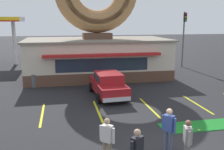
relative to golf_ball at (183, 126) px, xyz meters
name	(u,v)px	position (x,y,z in m)	size (l,w,h in m)	color
ground_plane	(167,150)	(-1.66, -1.99, -0.05)	(160.00, 160.00, 0.00)	#232326
donut_shop_building	(97,34)	(-2.37, 11.95, 3.69)	(12.30, 6.75, 10.96)	brown
putting_mat	(206,125)	(1.16, -0.07, -0.04)	(4.50, 1.24, 0.03)	#197523
mini_donut_near_right	(171,130)	(-0.78, -0.37, 0.00)	(0.13, 0.13, 0.04)	brown
mini_donut_mid_left	(199,130)	(0.49, -0.57, 0.00)	(0.13, 0.13, 0.04)	#E5C666
golf_ball	(183,126)	(0.00, 0.00, 0.00)	(0.04, 0.04, 0.04)	white
car_red	(108,83)	(-2.56, 5.71, 0.82)	(2.17, 4.65, 1.60)	maroon
pedestrian_blue_sweater_man	(107,139)	(-4.08, -2.44, 0.87)	(0.48, 0.43, 1.66)	#7F7056
pedestrian_hooded_kid	(187,140)	(-1.38, -3.02, 0.84)	(0.33, 0.58, 1.61)	slate
pedestrian_clipboard_woman	(169,128)	(-1.69, -2.12, 0.92)	(0.41, 0.51, 1.74)	#474C66
trash_bin	(34,80)	(-7.59, 9.25, 0.45)	(0.57, 0.57, 0.97)	#51565B
traffic_light_pole	(184,32)	(7.29, 15.14, 3.66)	(0.28, 0.47, 5.80)	#595B60
parking_stripe_far_left	(42,114)	(-6.64, 3.01, -0.05)	(0.12, 3.60, 0.01)	yellow
parking_stripe_left	(98,111)	(-3.64, 3.01, -0.05)	(0.12, 3.60, 0.01)	yellow
parking_stripe_mid_left	(149,107)	(-0.64, 3.01, -0.05)	(0.12, 3.60, 0.01)	yellow
parking_stripe_centre	(197,104)	(2.36, 3.01, -0.05)	(0.12, 3.60, 0.01)	yellow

